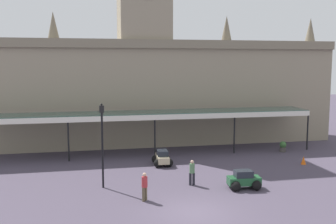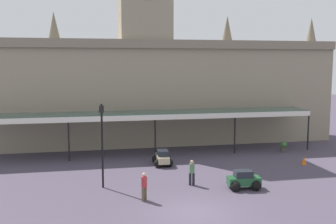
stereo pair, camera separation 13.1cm
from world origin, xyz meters
name	(u,v)px [view 1 (the left image)]	position (x,y,z in m)	size (l,w,h in m)	color
ground_plane	(195,212)	(0.00, 0.00, 0.00)	(140.00, 140.00, 0.00)	#483F4F
station_building	(144,83)	(0.00, 18.97, 5.99)	(37.66, 5.67, 18.78)	gray
entrance_canopy	(152,114)	(0.00, 13.99, 3.56)	(28.56, 3.26, 3.70)	#38564C
car_green_sedan	(244,181)	(4.12, 3.23, 0.50)	(2.11, 1.62, 1.19)	#1E512D
car_beige_sedan	(162,159)	(0.12, 9.99, 0.50)	(1.57, 2.08, 1.19)	tan
pedestrian_crossing_forecourt	(192,172)	(1.07, 4.58, 0.91)	(0.39, 0.34, 1.67)	black
pedestrian_near_entrance	(145,186)	(-2.38, 2.28, 0.91)	(0.34, 0.34, 1.67)	brown
victorian_lamppost	(102,136)	(-4.64, 5.21, 3.34)	(0.30, 0.30, 5.43)	black
traffic_cone	(304,160)	(11.08, 7.97, 0.32)	(0.40, 0.40, 0.64)	orange
planter_near_kerb	(283,147)	(11.60, 12.32, 0.49)	(0.60, 0.60, 0.96)	#47423D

